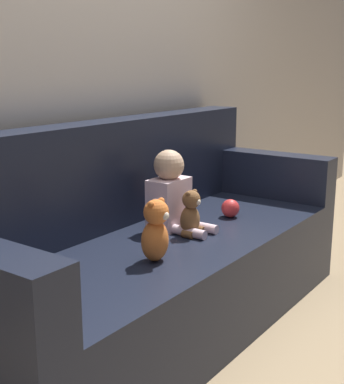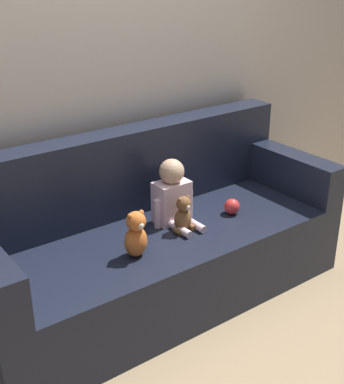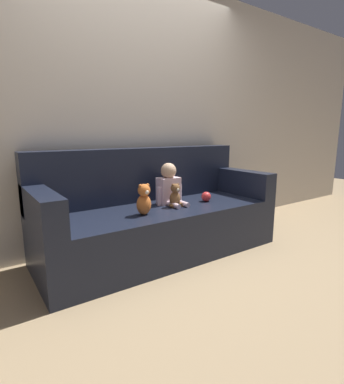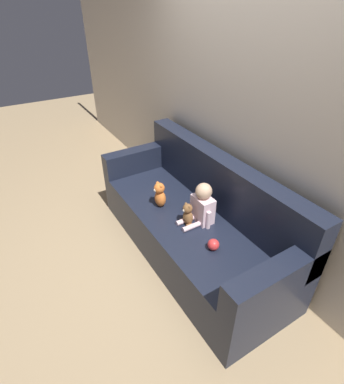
{
  "view_description": "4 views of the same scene",
  "coord_description": "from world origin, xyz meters",
  "px_view_note": "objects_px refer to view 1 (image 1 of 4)",
  "views": [
    {
      "loc": [
        -1.87,
        -1.39,
        1.21
      ],
      "look_at": [
        -0.02,
        -0.07,
        0.67
      ],
      "focal_mm": 50.0,
      "sensor_mm": 36.0,
      "label": 1
    },
    {
      "loc": [
        -1.54,
        -2.19,
        1.88
      ],
      "look_at": [
        0.08,
        -0.01,
        0.67
      ],
      "focal_mm": 50.0,
      "sensor_mm": 36.0,
      "label": 2
    },
    {
      "loc": [
        -1.42,
        -2.22,
        1.11
      ],
      "look_at": [
        0.03,
        -0.13,
        0.6
      ],
      "focal_mm": 28.0,
      "sensor_mm": 36.0,
      "label": 3
    },
    {
      "loc": [
        1.79,
        -1.27,
        2.15
      ],
      "look_at": [
        -0.07,
        -0.14,
        0.71
      ],
      "focal_mm": 28.0,
      "sensor_mm": 36.0,
      "label": 4
    }
  ],
  "objects_px": {
    "teddy_bear_brown": "(191,214)",
    "toy_ball": "(230,208)",
    "couch": "(153,257)",
    "plush_toy_side": "(156,231)",
    "person_baby": "(171,195)"
  },
  "relations": [
    {
      "from": "teddy_bear_brown",
      "to": "toy_ball",
      "type": "relative_size",
      "value": 2.26
    },
    {
      "from": "couch",
      "to": "plush_toy_side",
      "type": "xyz_separation_m",
      "value": [
        -0.26,
        -0.22,
        0.24
      ]
    },
    {
      "from": "teddy_bear_brown",
      "to": "toy_ball",
      "type": "bearing_deg",
      "value": 0.02
    },
    {
      "from": "plush_toy_side",
      "to": "person_baby",
      "type": "bearing_deg",
      "value": 27.89
    },
    {
      "from": "plush_toy_side",
      "to": "toy_ball",
      "type": "xyz_separation_m",
      "value": [
        0.73,
        0.07,
        -0.08
      ]
    },
    {
      "from": "person_baby",
      "to": "toy_ball",
      "type": "bearing_deg",
      "value": -20.7
    },
    {
      "from": "person_baby",
      "to": "couch",
      "type": "bearing_deg",
      "value": 172.87
    },
    {
      "from": "teddy_bear_brown",
      "to": "couch",
      "type": "bearing_deg",
      "value": 123.78
    },
    {
      "from": "person_baby",
      "to": "teddy_bear_brown",
      "type": "height_order",
      "value": "person_baby"
    },
    {
      "from": "couch",
      "to": "toy_ball",
      "type": "distance_m",
      "value": 0.51
    },
    {
      "from": "person_baby",
      "to": "plush_toy_side",
      "type": "distance_m",
      "value": 0.44
    },
    {
      "from": "teddy_bear_brown",
      "to": "plush_toy_side",
      "type": "height_order",
      "value": "plush_toy_side"
    },
    {
      "from": "teddy_bear_brown",
      "to": "person_baby",
      "type": "bearing_deg",
      "value": 79.6
    },
    {
      "from": "couch",
      "to": "plush_toy_side",
      "type": "distance_m",
      "value": 0.42
    },
    {
      "from": "person_baby",
      "to": "plush_toy_side",
      "type": "xyz_separation_m",
      "value": [
        -0.39,
        -0.2,
        -0.04
      ]
    }
  ]
}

